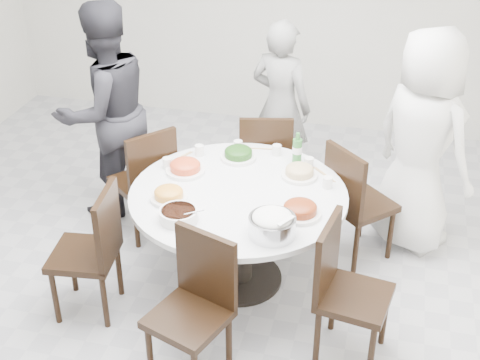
% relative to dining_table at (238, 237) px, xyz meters
% --- Properties ---
extents(floor, '(6.00, 6.00, 0.01)m').
position_rel_dining_table_xyz_m(floor, '(-0.16, -0.20, -0.38)').
color(floor, '#B4B5B9').
rests_on(floor, ground).
extents(dining_table, '(1.50, 1.50, 0.75)m').
position_rel_dining_table_xyz_m(dining_table, '(0.00, 0.00, 0.00)').
color(dining_table, white).
rests_on(dining_table, floor).
extents(chair_ne, '(0.59, 0.59, 0.95)m').
position_rel_dining_table_xyz_m(chair_ne, '(0.82, 0.53, 0.10)').
color(chair_ne, black).
rests_on(chair_ne, floor).
extents(chair_n, '(0.50, 0.50, 0.95)m').
position_rel_dining_table_xyz_m(chair_n, '(-0.01, 0.97, 0.10)').
color(chair_n, black).
rests_on(chair_n, floor).
extents(chair_nw, '(0.59, 0.59, 0.95)m').
position_rel_dining_table_xyz_m(chair_nw, '(-0.89, 0.45, 0.10)').
color(chair_nw, black).
rests_on(chair_nw, floor).
extents(chair_sw, '(0.47, 0.47, 0.95)m').
position_rel_dining_table_xyz_m(chair_sw, '(-0.93, -0.55, 0.10)').
color(chair_sw, black).
rests_on(chair_sw, floor).
extents(chair_s, '(0.54, 0.54, 0.95)m').
position_rel_dining_table_xyz_m(chair_s, '(-0.06, -0.97, 0.10)').
color(chair_s, black).
rests_on(chair_s, floor).
extents(chair_se, '(0.48, 0.48, 0.95)m').
position_rel_dining_table_xyz_m(chair_se, '(0.87, -0.56, 0.10)').
color(chair_se, black).
rests_on(chair_se, floor).
extents(diner_right, '(1.01, 0.97, 1.75)m').
position_rel_dining_table_xyz_m(diner_right, '(1.20, 0.82, 0.50)').
color(diner_right, white).
rests_on(diner_right, floor).
extents(diner_middle, '(0.64, 0.52, 1.53)m').
position_rel_dining_table_xyz_m(diner_middle, '(0.02, 1.46, 0.39)').
color(diner_middle, black).
rests_on(diner_middle, floor).
extents(diner_left, '(1.06, 1.11, 1.80)m').
position_rel_dining_table_xyz_m(diner_left, '(-1.28, 0.73, 0.52)').
color(diner_left, '#222227').
rests_on(diner_left, floor).
extents(dish_greens, '(0.27, 0.27, 0.07)m').
position_rel_dining_table_xyz_m(dish_greens, '(-0.12, 0.47, 0.41)').
color(dish_greens, white).
rests_on(dish_greens, dining_table).
extents(dish_pale, '(0.26, 0.26, 0.07)m').
position_rel_dining_table_xyz_m(dish_pale, '(0.37, 0.31, 0.41)').
color(dish_pale, white).
rests_on(dish_pale, dining_table).
extents(dish_orange, '(0.28, 0.28, 0.08)m').
position_rel_dining_table_xyz_m(dish_orange, '(-0.44, 0.18, 0.41)').
color(dish_orange, white).
rests_on(dish_orange, dining_table).
extents(dish_redbrown, '(0.28, 0.28, 0.07)m').
position_rel_dining_table_xyz_m(dish_redbrown, '(0.46, -0.18, 0.41)').
color(dish_redbrown, white).
rests_on(dish_redbrown, dining_table).
extents(dish_tofu, '(0.25, 0.25, 0.06)m').
position_rel_dining_table_xyz_m(dish_tofu, '(-0.43, -0.20, 0.41)').
color(dish_tofu, white).
rests_on(dish_tofu, dining_table).
extents(rice_bowl, '(0.29, 0.29, 0.13)m').
position_rel_dining_table_xyz_m(rice_bowl, '(0.32, -0.44, 0.44)').
color(rice_bowl, silver).
rests_on(rice_bowl, dining_table).
extents(soup_bowl, '(0.25, 0.25, 0.08)m').
position_rel_dining_table_xyz_m(soup_bowl, '(-0.29, -0.42, 0.41)').
color(soup_bowl, white).
rests_on(soup_bowl, dining_table).
extents(beverage_bottle, '(0.07, 0.07, 0.24)m').
position_rel_dining_table_xyz_m(beverage_bottle, '(0.32, 0.52, 0.49)').
color(beverage_bottle, '#2D6F2C').
rests_on(beverage_bottle, dining_table).
extents(tea_cups, '(0.07, 0.07, 0.08)m').
position_rel_dining_table_xyz_m(tea_cups, '(-0.02, 0.59, 0.42)').
color(tea_cups, white).
rests_on(tea_cups, dining_table).
extents(chopsticks, '(0.24, 0.04, 0.01)m').
position_rel_dining_table_xyz_m(chopsticks, '(0.03, 0.67, 0.38)').
color(chopsticks, tan).
rests_on(chopsticks, dining_table).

